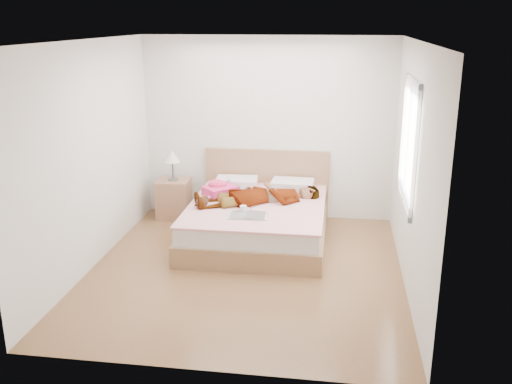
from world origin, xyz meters
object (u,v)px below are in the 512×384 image
bed (258,219)px  nightstand (174,196)px  woman (260,192)px  magazine (248,215)px  phone (228,178)px  towel (219,189)px  coffee_mug (244,209)px  plush_toy (202,202)px

bed → nightstand: nightstand is taller
woman → magazine: size_ratio=3.44×
phone → towel: size_ratio=0.18×
woman → phone: 0.64m
bed → coffee_mug: (-0.11, -0.48, 0.28)m
magazine → coffee_mug: coffee_mug is taller
bed → nightstand: (-1.34, 0.65, 0.06)m
plush_toy → phone: bearing=75.8°
woman → bed: bed is taller
towel → magazine: (0.51, -0.78, -0.08)m
plush_toy → nightstand: 1.20m
plush_toy → woman: bearing=27.2°
phone → coffee_mug: bearing=-91.0°
woman → plush_toy: size_ratio=6.50×
phone → bed: size_ratio=0.05×
magazine → coffee_mug: (-0.07, 0.11, 0.04)m
phone → coffee_mug: phone is taller
coffee_mug → plush_toy: (-0.56, 0.16, 0.02)m
bed → plush_toy: (-0.67, -0.32, 0.31)m
phone → nightstand: bearing=143.1°
towel → coffee_mug: 0.80m
towel → phone: bearing=73.1°
phone → nightstand: size_ratio=0.09×
woman → phone: bearing=-151.7°
towel → magazine: size_ratio=1.06×
nightstand → woman: bearing=-24.3°
bed → magazine: (-0.05, -0.58, 0.24)m
phone → magazine: 1.12m
plush_toy → nightstand: bearing=124.5°
towel → plush_toy: towel is taller
woman → coffee_mug: bearing=-37.3°
nightstand → plush_toy: bearing=-55.5°
woman → bed: 0.35m
woman → nightstand: size_ratio=1.69×
magazine → nightstand: (-1.29, 1.23, -0.19)m
woman → coffee_mug: 0.53m
bed → towel: size_ratio=3.98×
phone → bed: (0.48, -0.44, -0.41)m
woman → towel: bearing=-128.3°
bed → magazine: size_ratio=4.21×
woman → phone: (-0.50, 0.40, 0.06)m
towel → magazine: 0.93m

